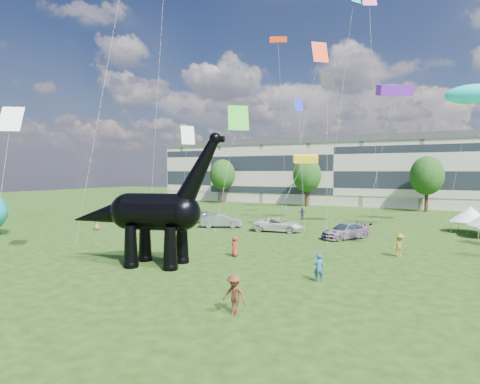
% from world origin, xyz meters
% --- Properties ---
extents(ground, '(220.00, 220.00, 0.00)m').
position_xyz_m(ground, '(0.00, 0.00, 0.00)').
color(ground, '#16330C').
rests_on(ground, ground).
extents(terrace_row, '(78.00, 11.00, 12.00)m').
position_xyz_m(terrace_row, '(-8.00, 62.00, 6.00)').
color(terrace_row, beige).
rests_on(terrace_row, ground).
extents(tree_far_left, '(5.20, 5.20, 9.44)m').
position_xyz_m(tree_far_left, '(-30.00, 53.00, 6.29)').
color(tree_far_left, '#382314').
rests_on(tree_far_left, ground).
extents(tree_mid_left, '(5.20, 5.20, 9.44)m').
position_xyz_m(tree_mid_left, '(-12.00, 53.00, 6.29)').
color(tree_mid_left, '#382314').
rests_on(tree_mid_left, ground).
extents(tree_mid_right, '(5.20, 5.20, 9.44)m').
position_xyz_m(tree_mid_right, '(8.00, 53.00, 6.29)').
color(tree_mid_right, '#382314').
rests_on(tree_mid_right, ground).
extents(dinosaur_sculpture, '(11.50, 4.63, 9.41)m').
position_xyz_m(dinosaur_sculpture, '(-6.79, 3.75, 3.55)').
color(dinosaur_sculpture, black).
rests_on(dinosaur_sculpture, ground).
extents(car_silver, '(2.37, 4.80, 1.58)m').
position_xyz_m(car_silver, '(-16.68, 24.53, 0.79)').
color(car_silver, silver).
rests_on(car_silver, ground).
extents(car_grey, '(4.96, 3.69, 1.56)m').
position_xyz_m(car_grey, '(-11.92, 22.06, 0.78)').
color(car_grey, gray).
rests_on(car_grey, ground).
extents(car_white, '(5.71, 3.30, 1.50)m').
position_xyz_m(car_white, '(-4.85, 22.17, 0.75)').
color(car_white, silver).
rests_on(car_white, ground).
extents(car_dark, '(4.61, 5.47, 1.50)m').
position_xyz_m(car_dark, '(2.69, 20.89, 0.75)').
color(car_dark, '#595960').
rests_on(car_dark, ground).
extents(gazebo_far, '(4.80, 4.80, 2.76)m').
position_xyz_m(gazebo_far, '(13.43, 31.10, 1.94)').
color(gazebo_far, white).
rests_on(gazebo_far, ground).
extents(gazebo_left, '(4.97, 4.97, 2.87)m').
position_xyz_m(gazebo_left, '(-25.70, 26.55, 2.01)').
color(gazebo_left, silver).
rests_on(gazebo_left, ground).
extents(visitors, '(46.59, 38.35, 1.86)m').
position_xyz_m(visitors, '(-0.40, 15.98, 0.88)').
color(visitors, gray).
rests_on(visitors, ground).
extents(kites, '(59.55, 45.86, 29.69)m').
position_xyz_m(kites, '(3.23, 29.18, 19.84)').
color(kites, red).
rests_on(kites, ground).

